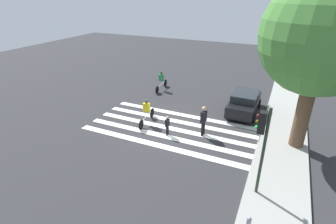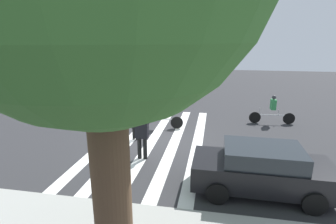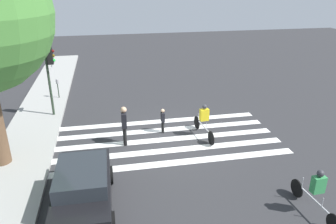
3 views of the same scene
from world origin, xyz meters
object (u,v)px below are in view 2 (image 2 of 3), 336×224
at_px(cyclist_mid_street, 273,108).
at_px(car_parked_silver_sedan, 261,169).
at_px(pedestrian_adult_tall_backpack, 135,126).
at_px(pedestrian_adult_yellow_jacket, 142,134).
at_px(cyclist_near_curb, 160,112).

height_order(cyclist_mid_street, car_parked_silver_sedan, cyclist_mid_street).
bearing_deg(pedestrian_adult_tall_backpack, pedestrian_adult_yellow_jacket, 114.96).
relative_size(pedestrian_adult_yellow_jacket, car_parked_silver_sedan, 0.44).
bearing_deg(cyclist_mid_street, cyclist_near_curb, 14.04).
distance_m(pedestrian_adult_yellow_jacket, pedestrian_adult_tall_backpack, 2.08).
height_order(cyclist_mid_street, cyclist_near_curb, cyclist_near_curb).
distance_m(pedestrian_adult_tall_backpack, car_parked_silver_sedan, 6.06).
bearing_deg(cyclist_mid_street, pedestrian_adult_yellow_jacket, 40.15).
height_order(pedestrian_adult_tall_backpack, car_parked_silver_sedan, car_parked_silver_sedan).
height_order(pedestrian_adult_yellow_jacket, car_parked_silver_sedan, pedestrian_adult_yellow_jacket).
bearing_deg(car_parked_silver_sedan, cyclist_mid_street, -102.54).
height_order(pedestrian_adult_yellow_jacket, cyclist_near_curb, pedestrian_adult_yellow_jacket).
height_order(pedestrian_adult_tall_backpack, cyclist_mid_street, cyclist_mid_street).
bearing_deg(pedestrian_adult_yellow_jacket, cyclist_near_curb, -85.38).
bearing_deg(pedestrian_adult_tall_backpack, car_parked_silver_sedan, 145.16).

